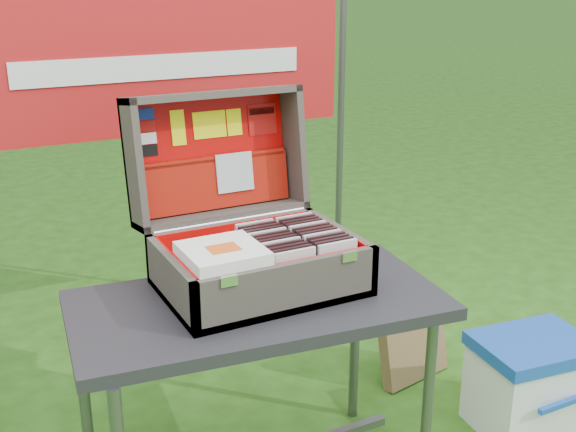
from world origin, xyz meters
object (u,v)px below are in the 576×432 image
table (259,399)px  suitcase (251,197)px  cardboard_box (413,339)px  cooler (530,383)px

table → suitcase: size_ratio=1.88×
table → cardboard_box: size_ratio=3.14×
cooler → cardboard_box: 0.53m
suitcase → cardboard_box: 1.20m
table → suitcase: (0.04, 0.13, 0.64)m
cooler → cardboard_box: (-0.18, 0.50, -0.00)m
suitcase → cooler: 1.34m
table → cooler: 1.09m
table → suitcase: 0.66m
suitcase → cooler: suitcase is taller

